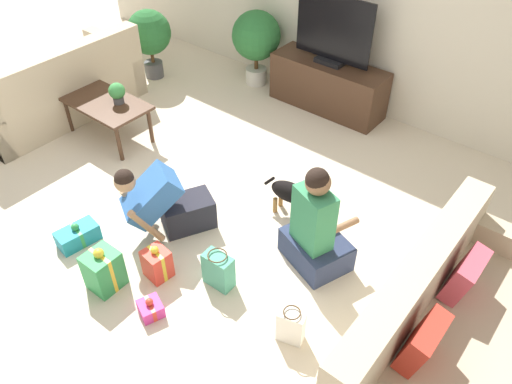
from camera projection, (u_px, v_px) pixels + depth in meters
ground_plane at (192, 212)px, 4.56m from camera, size 16.00×16.00×0.00m
sofa_left at (56, 90)px, 5.67m from camera, size 0.91×1.93×0.87m
sofa_right at (449, 342)px, 3.17m from camera, size 0.91×1.93×0.87m
coffee_table at (105, 105)px, 5.25m from camera, size 0.99×0.54×0.44m
tv_console at (328, 86)px, 5.78m from camera, size 1.36×0.45×0.57m
tv at (333, 34)px, 5.38m from camera, size 0.93×0.20×0.76m
potted_plant_back_left at (256, 38)px, 6.05m from camera, size 0.60×0.60×0.93m
potted_plant_corner_left at (149, 35)px, 6.20m from camera, size 0.55×0.55×0.87m
person_kneeling at (165, 203)px, 4.18m from camera, size 0.62×0.81×0.75m
person_sitting at (316, 230)px, 3.89m from camera, size 0.63×0.59×0.96m
dog at (296, 194)px, 4.36m from camera, size 0.58×0.21×0.37m
gift_box_a at (104, 270)px, 3.81m from camera, size 0.23×0.25×0.40m
gift_box_b at (151, 308)px, 3.68m from camera, size 0.22×0.21×0.16m
gift_box_c at (78, 235)px, 4.22m from camera, size 0.23×0.37×0.21m
gift_box_d at (157, 263)px, 3.91m from camera, size 0.21×0.20×0.32m
gift_bag_a at (218, 270)px, 3.83m from camera, size 0.24×0.16×0.33m
gift_bag_b at (291, 326)px, 3.46m from camera, size 0.21×0.15×0.31m
tabletop_plant at (117, 92)px, 5.11m from camera, size 0.17×0.17×0.22m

